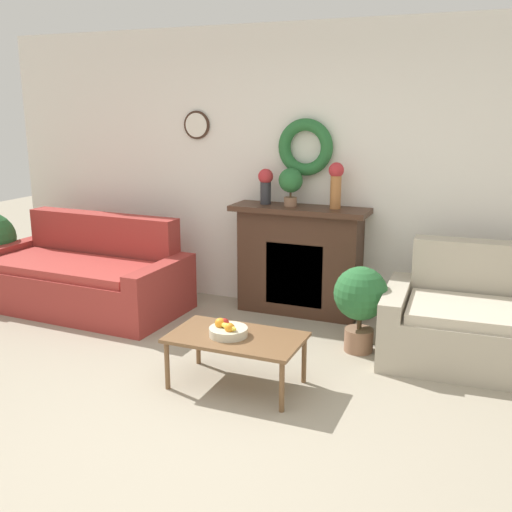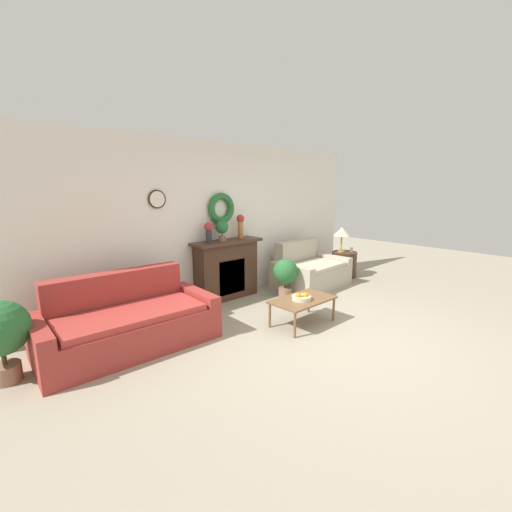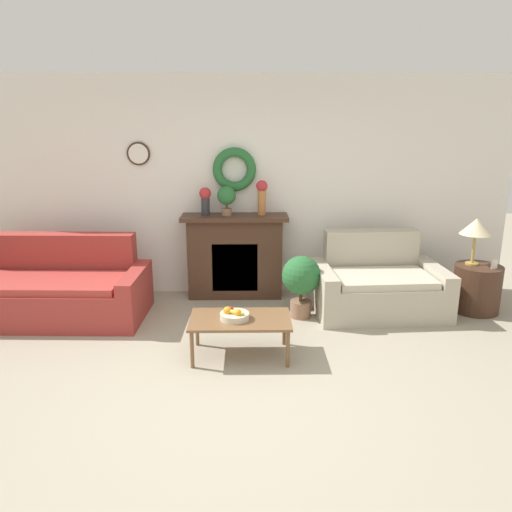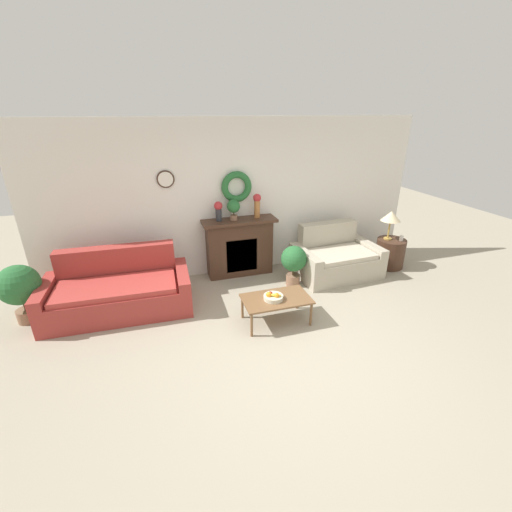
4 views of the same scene
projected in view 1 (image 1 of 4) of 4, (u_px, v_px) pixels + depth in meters
name	position (u px, v px, depth m)	size (l,w,h in m)	color
ground_plane	(177.00, 436.00, 3.65)	(16.00, 16.00, 0.00)	#9E937F
wall_back	(310.00, 171.00, 5.68)	(6.80, 0.18, 2.70)	white
fireplace	(299.00, 260.00, 5.70)	(1.30, 0.41, 1.04)	#42281C
couch_left	(84.00, 277.00, 5.94)	(2.09, 1.06, 0.89)	#9E332D
loveseat_right	(480.00, 324.00, 4.68)	(1.51, 1.04, 0.89)	#B2A893
coffee_table	(236.00, 341.00, 4.23)	(0.94, 0.55, 0.38)	brown
fruit_bowl	(228.00, 330.00, 4.21)	(0.27, 0.27, 0.12)	beige
vase_on_mantel_left	(266.00, 184.00, 5.67)	(0.14, 0.14, 0.34)	#2D2D33
vase_on_mantel_right	(336.00, 182.00, 5.40)	(0.14, 0.14, 0.42)	#AD6B38
potted_plant_on_mantel	(291.00, 182.00, 5.55)	(0.23, 0.23, 0.35)	#8E664C
potted_plant_floor_by_loveseat	(360.00, 299.00, 4.81)	(0.43, 0.43, 0.71)	#8E664C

